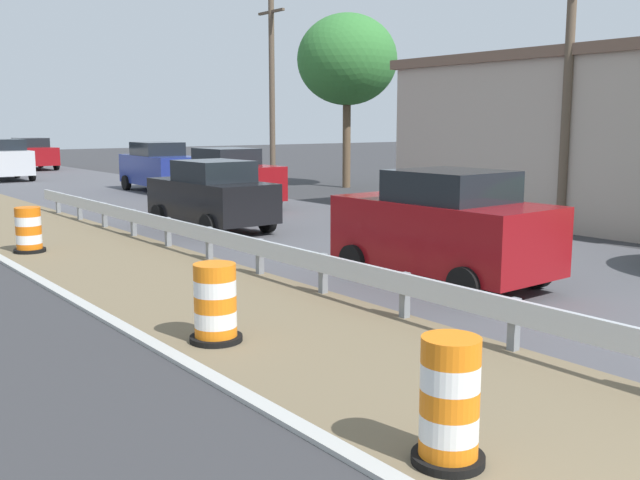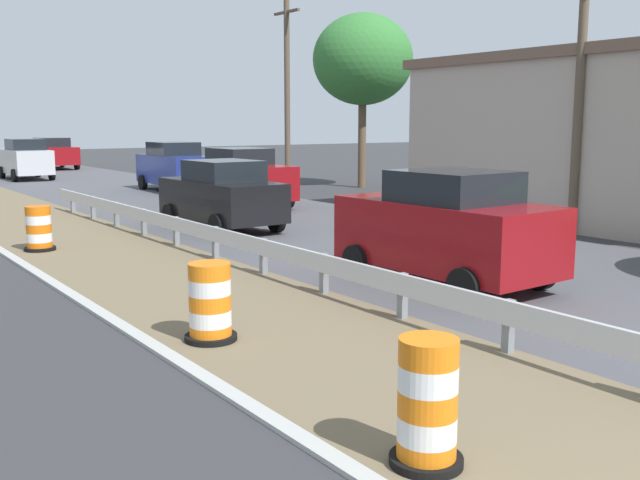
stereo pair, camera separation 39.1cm
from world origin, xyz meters
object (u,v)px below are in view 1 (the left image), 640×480
car_mid_far_lane (229,177)px  traffic_barrel_mid (29,232)px  car_trailing_near_lane (32,154)px  car_lead_far_lane (444,227)px  traffic_barrel_close (215,307)px  traffic_barrel_nearest (449,407)px  car_distant_a (159,167)px  utility_pole_mid (272,93)px  car_trailing_far_lane (212,195)px  utility_pole_near (568,87)px  car_lead_near_lane (5,160)px

car_mid_far_lane → traffic_barrel_mid: bearing=-57.0°
car_trailing_near_lane → car_lead_far_lane: (-3.72, -38.29, 0.06)m
traffic_barrel_close → car_lead_far_lane: (5.12, 0.61, 0.56)m
traffic_barrel_nearest → car_distant_a: size_ratio=0.24×
car_lead_far_lane → utility_pole_mid: (7.61, 16.93, 3.10)m
car_mid_far_lane → car_trailing_far_lane: car_mid_far_lane is taller
traffic_barrel_close → car_trailing_far_lane: car_trailing_far_lane is taller
traffic_barrel_close → car_distant_a: (8.80, 20.40, 0.57)m
traffic_barrel_close → traffic_barrel_mid: traffic_barrel_close is taller
utility_pole_near → utility_pole_mid: utility_pole_mid is taller
car_lead_near_lane → utility_pole_mid: size_ratio=0.53×
traffic_barrel_nearest → traffic_barrel_mid: (0.16, 12.96, -0.05)m
traffic_barrel_close → car_distant_a: bearing=66.7°
traffic_barrel_nearest → utility_pole_mid: 25.67m
car_lead_near_lane → car_lead_far_lane: 30.26m
traffic_barrel_close → car_trailing_near_lane: 39.90m
car_distant_a → car_trailing_far_lane: bearing=-16.5°
car_trailing_near_lane → car_distant_a: 18.50m
traffic_barrel_nearest → traffic_barrel_mid: 12.96m
car_lead_far_lane → traffic_barrel_nearest: bearing=131.8°
car_lead_far_lane → car_mid_far_lane: bearing=-15.2°
car_trailing_near_lane → car_trailing_far_lane: (-3.79, -29.77, -0.03)m
traffic_barrel_nearest → traffic_barrel_mid: traffic_barrel_nearest is taller
traffic_barrel_mid → car_distant_a: (8.79, 11.79, 0.59)m
car_lead_far_lane → car_trailing_near_lane: bearing=-7.0°
traffic_barrel_close → car_trailing_far_lane: size_ratio=0.25×
car_lead_near_lane → car_trailing_near_lane: (3.64, 8.03, -0.06)m
traffic_barrel_close → car_lead_near_lane: 31.31m
traffic_barrel_mid → traffic_barrel_close: bearing=-90.1°
traffic_barrel_close → traffic_barrel_mid: size_ratio=1.04×
traffic_barrel_mid → car_mid_far_lane: (8.36, 5.23, 0.56)m
car_distant_a → utility_pole_mid: bearing=55.9°
car_distant_a → utility_pole_mid: utility_pole_mid is taller
traffic_barrel_mid → car_trailing_far_lane: 5.10m
traffic_barrel_nearest → traffic_barrel_mid: size_ratio=1.10×
car_trailing_near_lane → car_trailing_far_lane: bearing=-7.7°
car_trailing_near_lane → utility_pole_mid: (3.89, -21.36, 3.16)m
car_distant_a → car_lead_near_lane: bearing=-159.1°
car_mid_far_lane → car_lead_near_lane: bearing=-168.5°
utility_pole_mid → car_mid_far_lane: bearing=-139.7°
car_distant_a → utility_pole_mid: 5.76m
car_mid_far_lane → utility_pole_near: bearing=19.8°
traffic_barrel_nearest → car_lead_near_lane: 35.63m
traffic_barrel_close → car_distant_a: size_ratio=0.23×
car_trailing_near_lane → car_mid_far_lane: size_ratio=1.00×
car_lead_near_lane → car_mid_far_lane: 17.33m
traffic_barrel_nearest → utility_pole_mid: utility_pole_mid is taller
traffic_barrel_close → car_trailing_near_lane: (8.84, 38.90, 0.50)m
car_trailing_far_lane → car_lead_far_lane: bearing=179.4°
traffic_barrel_nearest → traffic_barrel_close: traffic_barrel_nearest is taller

